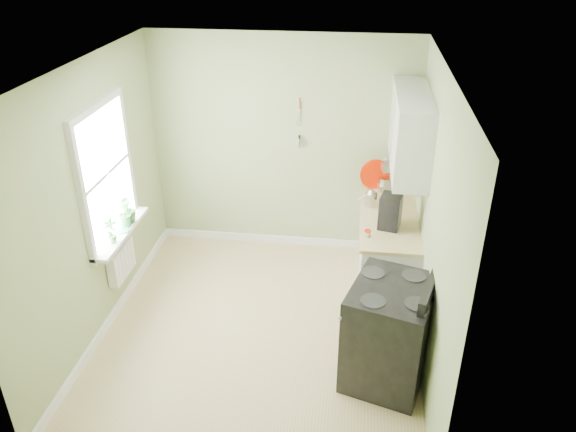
# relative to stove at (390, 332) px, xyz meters

# --- Properties ---
(floor) EXTENTS (3.20, 3.60, 0.02)m
(floor) POSITION_rel_stove_xyz_m (-1.28, 0.50, -0.51)
(floor) COLOR tan
(floor) RESTS_ON ground
(ceiling) EXTENTS (3.20, 3.60, 0.02)m
(ceiling) POSITION_rel_stove_xyz_m (-1.28, 0.50, 2.21)
(ceiling) COLOR white
(ceiling) RESTS_ON wall_back
(wall_back) EXTENTS (3.20, 0.02, 2.70)m
(wall_back) POSITION_rel_stove_xyz_m (-1.28, 2.31, 0.85)
(wall_back) COLOR #98A772
(wall_back) RESTS_ON floor
(wall_left) EXTENTS (0.02, 3.60, 2.70)m
(wall_left) POSITION_rel_stove_xyz_m (-2.89, 0.50, 0.85)
(wall_left) COLOR #98A772
(wall_left) RESTS_ON floor
(wall_right) EXTENTS (0.02, 3.60, 2.70)m
(wall_right) POSITION_rel_stove_xyz_m (0.33, 0.50, 0.85)
(wall_right) COLOR #98A772
(wall_right) RESTS_ON floor
(base_cabinets) EXTENTS (0.60, 1.60, 0.87)m
(base_cabinets) POSITION_rel_stove_xyz_m (0.02, 1.50, -0.06)
(base_cabinets) COLOR white
(base_cabinets) RESTS_ON floor
(countertop) EXTENTS (0.64, 1.60, 0.04)m
(countertop) POSITION_rel_stove_xyz_m (0.01, 1.50, 0.39)
(countertop) COLOR #D7C083
(countertop) RESTS_ON base_cabinets
(upper_cabinets) EXTENTS (0.35, 1.40, 0.80)m
(upper_cabinets) POSITION_rel_stove_xyz_m (0.15, 1.60, 1.35)
(upper_cabinets) COLOR white
(upper_cabinets) RESTS_ON wall_right
(window) EXTENTS (0.06, 1.14, 1.44)m
(window) POSITION_rel_stove_xyz_m (-2.86, 0.80, 1.05)
(window) COLOR white
(window) RESTS_ON wall_left
(window_sill) EXTENTS (0.18, 1.14, 0.04)m
(window_sill) POSITION_rel_stove_xyz_m (-2.79, 0.80, 0.38)
(window_sill) COLOR white
(window_sill) RESTS_ON wall_left
(radiator) EXTENTS (0.12, 0.50, 0.35)m
(radiator) POSITION_rel_stove_xyz_m (-2.82, 0.75, 0.05)
(radiator) COLOR white
(radiator) RESTS_ON wall_left
(wall_utensils) EXTENTS (0.02, 0.14, 0.58)m
(wall_utensils) POSITION_rel_stove_xyz_m (-1.08, 2.28, 1.06)
(wall_utensils) COLOR #D7C083
(wall_utensils) RESTS_ON wall_back
(stove) EXTENTS (0.91, 0.97, 1.11)m
(stove) POSITION_rel_stove_xyz_m (0.00, 0.00, 0.00)
(stove) COLOR black
(stove) RESTS_ON floor
(stand_mixer) EXTENTS (0.24, 0.33, 0.37)m
(stand_mixer) POSITION_rel_stove_xyz_m (-0.03, 2.24, 0.57)
(stand_mixer) COLOR #B2B2B7
(stand_mixer) RESTS_ON countertop
(kettle) EXTENTS (0.20, 0.12, 0.20)m
(kettle) POSITION_rel_stove_xyz_m (-0.20, 1.71, 0.51)
(kettle) COLOR silver
(kettle) RESTS_ON countertop
(coffee_maker) EXTENTS (0.26, 0.27, 0.37)m
(coffee_maker) POSITION_rel_stove_xyz_m (-0.00, 1.23, 0.58)
(coffee_maker) COLOR black
(coffee_maker) RESTS_ON countertop
(red_tray) EXTENTS (0.37, 0.15, 0.36)m
(red_tray) POSITION_rel_stove_xyz_m (-0.15, 2.19, 0.59)
(red_tray) COLOR red
(red_tray) RESTS_ON countertop
(jar) EXTENTS (0.07, 0.07, 0.08)m
(jar) POSITION_rel_stove_xyz_m (-0.23, 0.99, 0.45)
(jar) COLOR #A5A184
(jar) RESTS_ON countertop
(plant_a) EXTENTS (0.17, 0.14, 0.27)m
(plant_a) POSITION_rel_stove_xyz_m (-2.78, 0.56, 0.54)
(plant_a) COLOR #356F37
(plant_a) RESTS_ON window_sill
(plant_b) EXTENTS (0.21, 0.22, 0.31)m
(plant_b) POSITION_rel_stove_xyz_m (-2.78, 0.93, 0.56)
(plant_b) COLOR #356F37
(plant_b) RESTS_ON window_sill
(plant_c) EXTENTS (0.25, 0.25, 0.32)m
(plant_c) POSITION_rel_stove_xyz_m (-2.78, 1.01, 0.56)
(plant_c) COLOR #356F37
(plant_c) RESTS_ON window_sill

